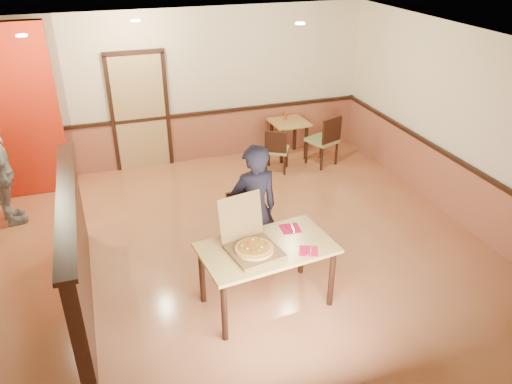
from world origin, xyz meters
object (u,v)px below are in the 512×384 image
Objects in this scene: side_table at (289,130)px; pizza_box at (252,245)px; diner_chair at (249,227)px; side_chair_left at (277,149)px; side_chair_right at (325,139)px; passerby at (1,173)px; diner at (254,211)px; condiment at (286,117)px; main_table at (267,255)px.

pizza_box reaches higher than side_table.
diner_chair reaches higher than side_chair_left.
side_chair_right is at bearing -152.08° from side_chair_left.
passerby reaches higher than pizza_box.
condiment is (1.77, 3.38, -0.10)m from diner.
side_table is 5.03m from passerby.
diner is (-2.28, -2.68, 0.35)m from side_chair_right.
side_chair_left is 0.96m from side_chair_right.
diner_chair is 3.41m from side_chair_right.
side_chair_left is 3.03m from diner.
condiment is (4.88, 1.08, -0.05)m from passerby.
diner is 2.45× the size of pizza_box.
diner_chair is 1.43× the size of pizza_box.
diner_chair is 1.44× the size of side_table.
side_table is (1.88, 3.97, -0.15)m from main_table.
passerby is 4.15m from pizza_box.
side_table is at bearing 54.25° from diner_chair.
side_chair_right is (2.35, 3.35, -0.16)m from main_table.
side_table is at bearing 58.14° from main_table.
diner_chair is at bearing 79.58° from main_table.
passerby is 12.13× the size of condiment.
side_chair_left is 0.85× the size of side_chair_right.
passerby is at bearing -44.06° from diner.
main_table is at bearing 34.07° from side_chair_right.
pizza_box is (-2.54, -3.37, 0.34)m from side_chair_right.
main_table is at bearing 76.28° from diner.
diner_chair is at bearing 63.24° from pizza_box.
passerby is (-3.05, 2.99, 0.13)m from main_table.
side_chair_right is at bearing 42.03° from diner_chair.
side_table is 3.77m from diner.
main_table is 0.85m from diner_chair.
main_table is 0.71m from diner.
side_chair_right is at bearing -102.43° from passerby.
pizza_box is (2.86, -3.00, 0.05)m from passerby.
diner is at bearing 58.70° from pizza_box.
diner reaches higher than side_chair_left.
passerby reaches higher than main_table.
diner is 12.94× the size of condiment.
condiment is at bearing -74.83° from side_chair_right.
side_table is at bearing 51.73° from pizza_box.
pizza_box is 5.27× the size of condiment.
condiment is (1.84, 4.06, 0.09)m from main_table.
main_table is 4.10m from side_chair_right.
condiment is at bearing 52.69° from pizza_box.
pizza_box reaches higher than side_chair_right.
condiment is at bearing 55.48° from diner_chair.
passerby is (-4.44, -0.38, 0.38)m from side_chair_left.
pizza_box is 4.55m from condiment.
side_chair_right is 1.35× the size of pizza_box.
side_chair_left reaches higher than side_table.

